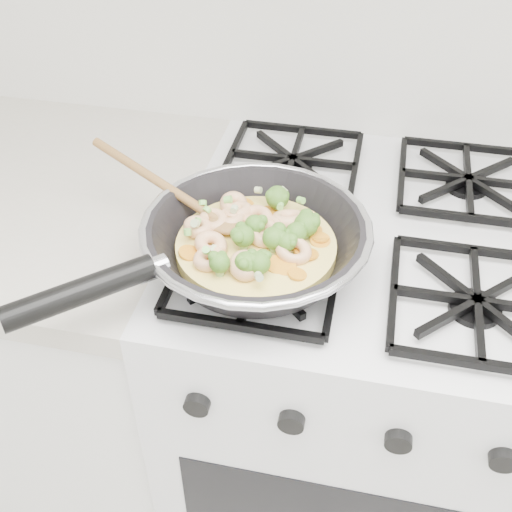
# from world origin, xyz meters

# --- Properties ---
(stove) EXTENTS (0.60, 0.60, 0.92)m
(stove) POSITION_xyz_m (0.00, 1.70, 0.46)
(stove) COLOR white
(stove) RESTS_ON ground
(skillet) EXTENTS (0.44, 0.41, 0.10)m
(skillet) POSITION_xyz_m (-0.16, 1.56, 0.96)
(skillet) COLOR black
(skillet) RESTS_ON stove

